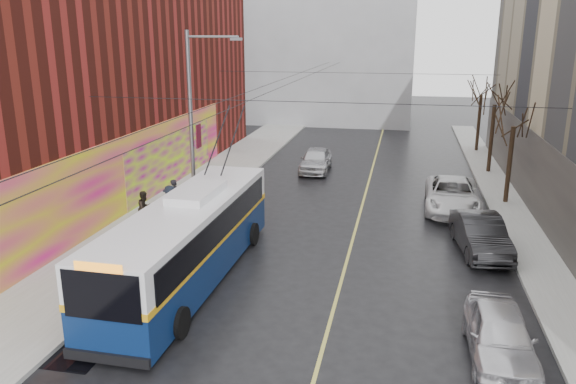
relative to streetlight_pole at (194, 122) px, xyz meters
name	(u,v)px	position (x,y,z in m)	size (l,w,h in m)	color
ground	(274,339)	(6.14, -10.00, -4.85)	(140.00, 140.00, 0.00)	black
sidewalk_left	(179,205)	(-1.86, 2.00, -4.77)	(4.00, 60.00, 0.15)	gray
sidewalk_right	(519,227)	(15.14, 2.00, -4.77)	(2.00, 60.00, 0.15)	gray
lane_line	(362,206)	(7.64, 4.00, -4.84)	(0.12, 50.00, 0.01)	#BFB74C
building_left	(51,68)	(-9.85, 3.99, 2.14)	(12.11, 36.00, 14.00)	#521710
building_far	(316,31)	(0.14, 34.99, 4.17)	(20.50, 12.10, 18.00)	gray
streetlight_pole	(194,122)	(0.00, 0.00, 0.00)	(2.65, 0.60, 9.00)	slate
catenary_wires	(290,84)	(3.60, 4.77, 1.40)	(18.00, 60.00, 0.22)	black
tree_near	(515,112)	(15.14, 6.00, 0.13)	(3.20, 3.20, 6.40)	black
tree_mid	(496,92)	(15.14, 13.00, 0.41)	(3.20, 3.20, 6.68)	black
tree_far	(482,85)	(15.14, 20.00, 0.30)	(3.20, 3.20, 6.57)	black
puddle	(73,345)	(0.42, -11.54, -4.84)	(2.31, 2.56, 0.01)	black
pigeons_flying	(266,71)	(3.79, -1.23, 2.49)	(1.25, 2.12, 2.12)	slate
trolleybus	(189,239)	(2.12, -6.49, -3.25)	(2.98, 12.19, 5.75)	#091D47
parked_car_a	(500,335)	(12.55, -9.68, -4.11)	(1.74, 4.34, 1.48)	silver
parked_car_b	(480,235)	(12.96, -1.46, -4.06)	(1.67, 4.78, 1.58)	black
parked_car_c	(452,195)	(12.23, 4.35, -4.04)	(2.69, 5.84, 1.62)	silver
following_car	(316,160)	(4.00, 11.26, -4.06)	(1.85, 4.60, 1.57)	#B5B6BB
pedestrian_a	(175,197)	(-1.35, 0.46, -3.82)	(0.64, 0.42, 1.75)	black
pedestrian_b	(145,208)	(-2.02, -1.56, -3.86)	(0.81, 0.63, 1.67)	black
pedestrian_c	(170,204)	(-1.11, -0.74, -3.82)	(1.14, 0.65, 1.76)	black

